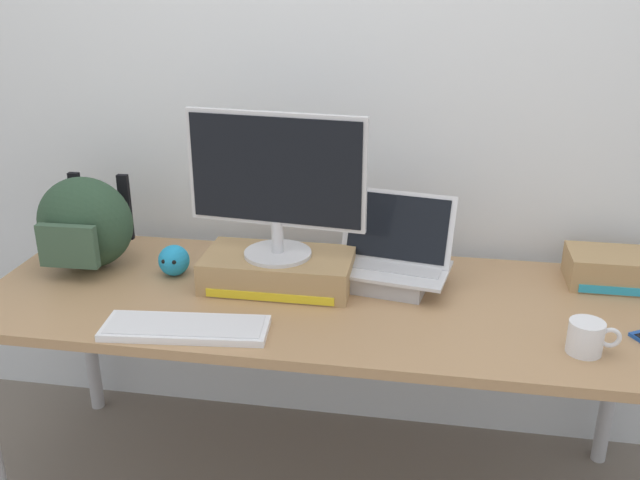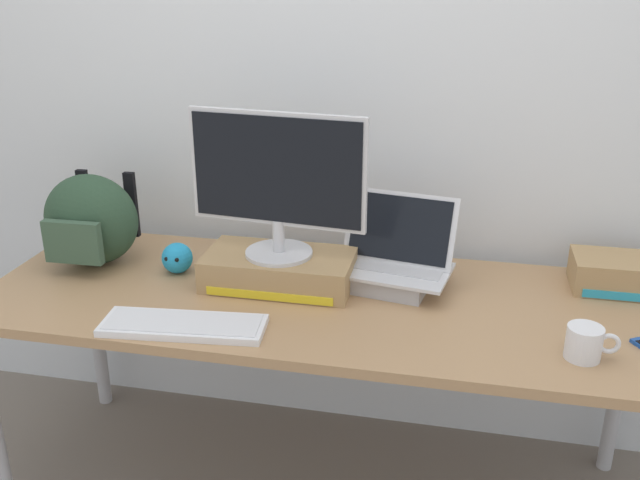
# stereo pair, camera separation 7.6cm
# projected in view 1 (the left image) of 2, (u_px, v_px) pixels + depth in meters

# --- Properties ---
(back_wall) EXTENTS (7.00, 0.10, 2.60)m
(back_wall) POSITION_uv_depth(u_px,v_px,m) (344.00, 75.00, 2.29)
(back_wall) COLOR silver
(back_wall) RESTS_ON ground
(desk) EXTENTS (2.02, 0.75, 0.72)m
(desk) POSITION_uv_depth(u_px,v_px,m) (320.00, 315.00, 2.09)
(desk) COLOR #A87F56
(desk) RESTS_ON ground
(toner_box_yellow) EXTENTS (0.45, 0.24, 0.10)m
(toner_box_yellow) POSITION_uv_depth(u_px,v_px,m) (278.00, 270.00, 2.12)
(toner_box_yellow) COLOR #A88456
(toner_box_yellow) RESTS_ON desk
(desktop_monitor) EXTENTS (0.54, 0.20, 0.44)m
(desktop_monitor) POSITION_uv_depth(u_px,v_px,m) (276.00, 182.00, 2.02)
(desktop_monitor) COLOR silver
(desktop_monitor) RESTS_ON toner_box_yellow
(open_laptop) EXTENTS (0.38, 0.28, 0.27)m
(open_laptop) POSITION_uv_depth(u_px,v_px,m) (392.00, 267.00, 2.13)
(open_laptop) COLOR #ADADB2
(open_laptop) RESTS_ON desk
(external_keyboard) EXTENTS (0.46, 0.19, 0.02)m
(external_keyboard) POSITION_uv_depth(u_px,v_px,m) (186.00, 328.00, 1.87)
(external_keyboard) COLOR white
(external_keyboard) RESTS_ON desk
(messenger_backpack) EXTENTS (0.31, 0.28, 0.30)m
(messenger_backpack) POSITION_uv_depth(u_px,v_px,m) (85.00, 223.00, 2.22)
(messenger_backpack) COLOR #28422D
(messenger_backpack) RESTS_ON desk
(coffee_mug) EXTENTS (0.13, 0.09, 0.09)m
(coffee_mug) POSITION_uv_depth(u_px,v_px,m) (587.00, 337.00, 1.75)
(coffee_mug) COLOR silver
(coffee_mug) RESTS_ON desk
(plush_toy) EXTENTS (0.10, 0.10, 0.10)m
(plush_toy) POSITION_uv_depth(u_px,v_px,m) (174.00, 260.00, 2.20)
(plush_toy) COLOR #2393CC
(plush_toy) RESTS_ON desk
(toner_box_cyan) EXTENTS (0.32, 0.18, 0.10)m
(toner_box_cyan) POSITION_uv_depth(u_px,v_px,m) (621.00, 269.00, 2.13)
(toner_box_cyan) COLOR #A88456
(toner_box_cyan) RESTS_ON desk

